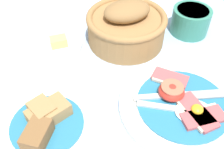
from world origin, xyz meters
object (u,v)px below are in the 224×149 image
breakfast_plate (182,105)px  sugar_cup (191,20)px  butter_dish (59,46)px  bread_plate (47,124)px  bread_basket (126,26)px

breakfast_plate → sugar_cup: 0.27m
breakfast_plate → sugar_cup: size_ratio=2.55×
breakfast_plate → butter_dish: 0.33m
bread_plate → sugar_cup: sugar_cup is taller
breakfast_plate → bread_basket: (-0.08, 0.23, 0.04)m
bread_basket → butter_dish: (-0.17, -0.01, -0.04)m
bread_plate → butter_dish: bearing=86.9°
breakfast_plate → bread_plate: bearing=-175.3°
bread_basket → butter_dish: bread_basket is taller
sugar_cup → breakfast_plate: bearing=-110.1°
bread_plate → butter_dish: bread_plate is taller
bread_plate → bread_basket: size_ratio=0.95×
breakfast_plate → bread_plate: (-0.26, -0.02, 0.00)m
breakfast_plate → sugar_cup: bearing=69.9°
sugar_cup → butter_dish: 0.35m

